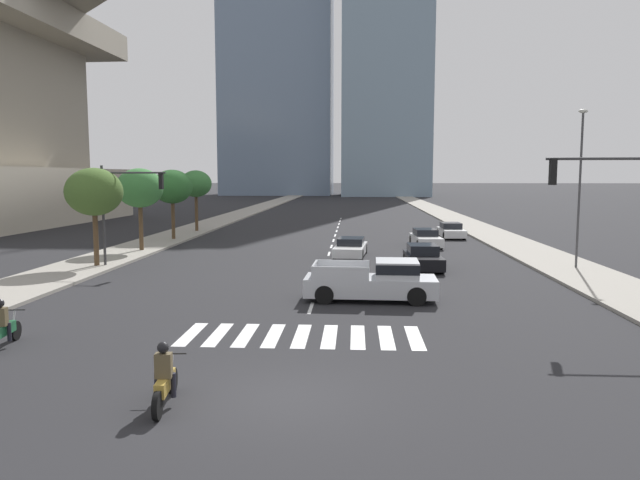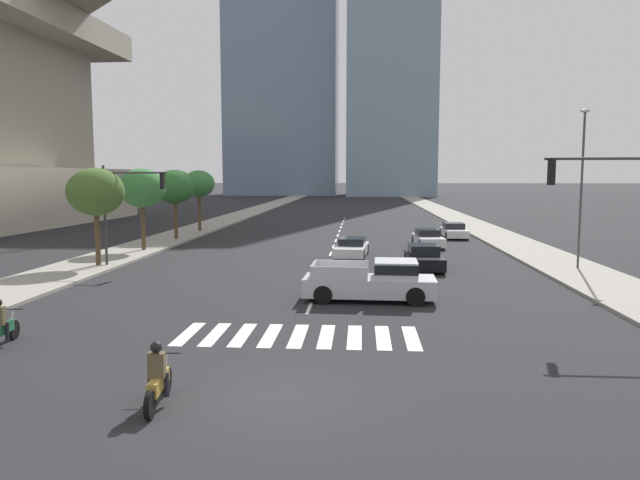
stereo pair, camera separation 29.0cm
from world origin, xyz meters
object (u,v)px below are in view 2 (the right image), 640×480
at_px(motorcycle_third, 158,380).
at_px(sedan_white_0, 454,231).
at_px(street_tree_fourth, 199,184).
at_px(street_tree_nearest, 96,192).
at_px(traffic_signal_far, 128,198).
at_px(motorcycle_trailing, 0,328).
at_px(pickup_truck, 376,281).
at_px(sedan_white_3, 428,238).
at_px(street_tree_third, 175,187).
at_px(street_lamp_east, 582,178).
at_px(street_tree_second, 142,188).
at_px(traffic_signal_near, 623,202).
at_px(sedan_black_1, 424,258).
at_px(sedan_white_2, 352,248).

xyz_separation_m(motorcycle_third, sedan_white_0, (12.12, 36.49, -0.01)).
bearing_deg(street_tree_fourth, street_tree_nearest, -90.00).
relative_size(sedan_white_0, traffic_signal_far, 0.77).
height_order(motorcycle_trailing, pickup_truck, pickup_truck).
bearing_deg(pickup_truck, street_tree_nearest, 155.14).
height_order(pickup_truck, sedan_white_0, pickup_truck).
bearing_deg(street_tree_fourth, pickup_truck, -61.84).
height_order(motorcycle_third, sedan_white_3, motorcycle_third).
bearing_deg(street_tree_nearest, motorcycle_trailing, -75.68).
relative_size(pickup_truck, street_tree_third, 1.00).
xyz_separation_m(pickup_truck, street_tree_nearest, (-15.21, 7.63, 3.39)).
relative_size(motorcycle_trailing, street_lamp_east, 0.26).
bearing_deg(street_tree_second, street_tree_nearest, -90.00).
relative_size(traffic_signal_far, street_tree_third, 1.02).
distance_m(street_lamp_east, street_tree_third, 29.37).
bearing_deg(traffic_signal_near, street_tree_fourth, -53.16).
relative_size(street_lamp_east, street_tree_nearest, 1.57).
height_order(traffic_signal_far, street_tree_nearest, traffic_signal_far).
height_order(sedan_white_3, street_tree_fourth, street_tree_fourth).
bearing_deg(sedan_white_3, motorcycle_trailing, -34.39).
bearing_deg(street_tree_nearest, traffic_signal_near, -24.34).
xyz_separation_m(sedan_black_1, sedan_white_2, (-4.02, 4.83, -0.06)).
distance_m(sedan_white_2, street_tree_second, 14.57).
bearing_deg(motorcycle_trailing, street_tree_nearest, 7.96).
xyz_separation_m(pickup_truck, sedan_white_0, (7.01, 24.98, -0.23)).
xyz_separation_m(sedan_white_3, traffic_signal_far, (-17.68, -11.07, 3.31)).
height_order(motorcycle_trailing, traffic_signal_far, traffic_signal_far).
height_order(motorcycle_third, street_tree_second, street_tree_second).
height_order(motorcycle_trailing, sedan_white_2, motorcycle_trailing).
relative_size(motorcycle_trailing, pickup_truck, 0.40).
relative_size(sedan_white_2, sedan_white_3, 1.00).
distance_m(street_tree_nearest, street_tree_fourth, 20.78).
distance_m(sedan_white_2, street_tree_third, 16.68).
bearing_deg(motorcycle_third, sedan_white_3, -22.59).
relative_size(sedan_white_0, sedan_white_3, 0.90).
xyz_separation_m(motorcycle_trailing, traffic_signal_near, (19.71, 4.37, 3.63)).
height_order(sedan_white_3, traffic_signal_far, traffic_signal_far).
distance_m(sedan_black_1, street_tree_fourth, 27.15).
bearing_deg(traffic_signal_far, street_lamp_east, 1.65).
bearing_deg(traffic_signal_near, motorcycle_third, 32.29).
height_order(traffic_signal_near, traffic_signal_far, traffic_signal_near).
distance_m(pickup_truck, sedan_white_2, 13.35).
bearing_deg(pickup_truck, sedan_white_0, 76.10).
distance_m(sedan_white_0, street_tree_third, 22.78).
distance_m(motorcycle_trailing, street_tree_nearest, 15.91).
relative_size(sedan_black_1, sedan_white_3, 0.94).
distance_m(street_tree_nearest, street_tree_second, 6.90).
bearing_deg(motorcycle_third, traffic_signal_near, -63.27).
bearing_deg(sedan_black_1, traffic_signal_far, -88.82).
bearing_deg(street_tree_second, street_tree_fourth, 90.00).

